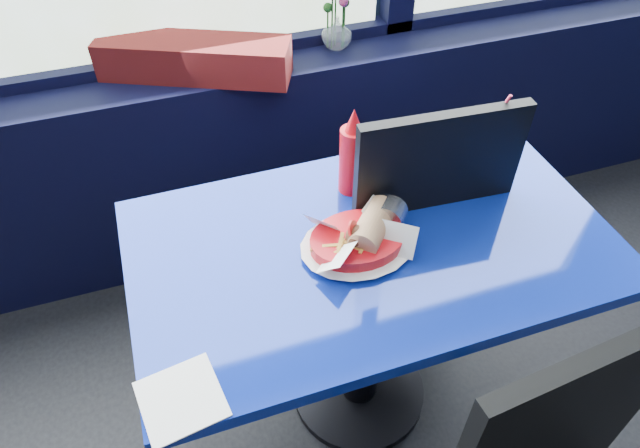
# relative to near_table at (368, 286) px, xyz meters

# --- Properties ---
(window_sill) EXTENTS (5.00, 0.26, 0.80)m
(window_sill) POSITION_rel_near_table_xyz_m (-0.30, 0.87, -0.17)
(window_sill) COLOR black
(window_sill) RESTS_ON ground
(near_table) EXTENTS (1.20, 0.70, 0.75)m
(near_table) POSITION_rel_near_table_xyz_m (0.00, 0.00, 0.00)
(near_table) COLOR black
(near_table) RESTS_ON ground
(chair_near_back) EXTENTS (0.49, 0.50, 1.03)m
(chair_near_back) POSITION_rel_near_table_xyz_m (0.20, 0.21, 0.02)
(chair_near_back) COLOR black
(chair_near_back) RESTS_ON ground
(planter_box) EXTENTS (0.63, 0.40, 0.12)m
(planter_box) POSITION_rel_near_table_xyz_m (-0.28, 0.85, 0.29)
(planter_box) COLOR maroon
(planter_box) RESTS_ON window_sill
(flower_vase) EXTENTS (0.13, 0.14, 0.23)m
(flower_vase) POSITION_rel_near_table_xyz_m (0.22, 0.88, 0.30)
(flower_vase) COLOR silver
(flower_vase) RESTS_ON window_sill
(food_basket) EXTENTS (0.31, 0.31, 0.09)m
(food_basket) POSITION_rel_near_table_xyz_m (-0.04, -0.01, 0.22)
(food_basket) COLOR red
(food_basket) RESTS_ON near_table
(ketchup_bottle) EXTENTS (0.07, 0.07, 0.26)m
(ketchup_bottle) POSITION_rel_near_table_xyz_m (0.02, 0.20, 0.29)
(ketchup_bottle) COLOR red
(ketchup_bottle) RESTS_ON near_table
(soda_cup) EXTENTS (0.09, 0.09, 0.30)m
(soda_cup) POSITION_rel_near_table_xyz_m (0.33, 0.10, 0.26)
(soda_cup) COLOR navy
(soda_cup) RESTS_ON near_table
(napkin) EXTENTS (0.18, 0.18, 0.00)m
(napkin) POSITION_rel_near_table_xyz_m (-0.52, -0.28, 0.18)
(napkin) COLOR white
(napkin) RESTS_ON near_table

